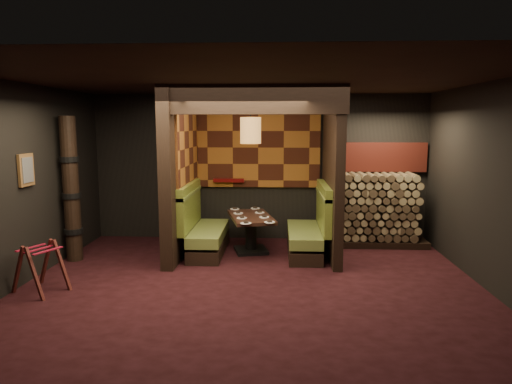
% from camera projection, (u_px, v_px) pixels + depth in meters
% --- Properties ---
extents(floor, '(6.50, 5.50, 0.02)m').
position_uv_depth(floor, '(252.00, 286.00, 6.46)').
color(floor, black).
rests_on(floor, ground).
extents(ceiling, '(6.50, 5.50, 0.02)m').
position_uv_depth(ceiling, '(251.00, 79.00, 6.04)').
color(ceiling, black).
rests_on(ceiling, ground).
extents(wall_back, '(6.50, 0.02, 2.85)m').
position_uv_depth(wall_back, '(260.00, 167.00, 8.98)').
color(wall_back, black).
rests_on(wall_back, ground).
extents(wall_front, '(6.50, 0.02, 2.85)m').
position_uv_depth(wall_front, '(230.00, 233.00, 3.53)').
color(wall_front, black).
rests_on(wall_front, ground).
extents(wall_left, '(0.02, 5.50, 2.85)m').
position_uv_depth(wall_left, '(20.00, 184.00, 6.41)').
color(wall_left, black).
rests_on(wall_left, ground).
extents(wall_right, '(0.02, 5.50, 2.85)m').
position_uv_depth(wall_right, '(494.00, 188.00, 6.10)').
color(wall_right, black).
rests_on(wall_right, ground).
extents(partition_left, '(0.20, 2.20, 2.85)m').
position_uv_depth(partition_left, '(180.00, 173.00, 7.95)').
color(partition_left, black).
rests_on(partition_left, floor).
extents(partition_right, '(0.15, 2.10, 2.85)m').
position_uv_depth(partition_right, '(332.00, 173.00, 7.87)').
color(partition_right, black).
rests_on(partition_right, floor).
extents(header_beam, '(2.85, 0.18, 0.44)m').
position_uv_depth(header_beam, '(252.00, 99.00, 6.77)').
color(header_beam, black).
rests_on(header_beam, partition_left).
extents(tapa_back_panel, '(2.40, 0.06, 1.55)m').
position_uv_depth(tapa_back_panel, '(258.00, 148.00, 8.87)').
color(tapa_back_panel, brown).
rests_on(tapa_back_panel, wall_back).
extents(tapa_side_panel, '(0.04, 1.85, 1.45)m').
position_uv_depth(tapa_side_panel, '(188.00, 148.00, 8.05)').
color(tapa_side_panel, brown).
rests_on(tapa_side_panel, partition_left).
extents(lacquer_shelf, '(0.60, 0.12, 0.07)m').
position_uv_depth(lacquer_shelf, '(229.00, 180.00, 8.94)').
color(lacquer_shelf, '#540909').
rests_on(lacquer_shelf, wall_back).
extents(booth_bench_left, '(0.68, 1.60, 1.14)m').
position_uv_depth(booth_bench_left, '(203.00, 231.00, 8.08)').
color(booth_bench_left, black).
rests_on(booth_bench_left, floor).
extents(booth_bench_right, '(0.68, 1.60, 1.14)m').
position_uv_depth(booth_bench_right, '(310.00, 232.00, 7.99)').
color(booth_bench_right, black).
rests_on(booth_bench_right, floor).
extents(dining_table, '(0.96, 1.38, 0.67)m').
position_uv_depth(dining_table, '(251.00, 228.00, 8.11)').
color(dining_table, black).
rests_on(dining_table, floor).
extents(place_settings, '(0.87, 1.53, 0.03)m').
position_uv_depth(place_settings, '(251.00, 215.00, 8.08)').
color(place_settings, white).
rests_on(place_settings, dining_table).
extents(pendant_lamp, '(0.36, 0.36, 0.91)m').
position_uv_depth(pendant_lamp, '(251.00, 130.00, 7.81)').
color(pendant_lamp, '#9C6830').
rests_on(pendant_lamp, ceiling).
extents(framed_picture, '(0.05, 0.36, 0.46)m').
position_uv_depth(framed_picture, '(26.00, 170.00, 6.48)').
color(framed_picture, brown).
rests_on(framed_picture, wall_left).
extents(luggage_rack, '(0.80, 0.70, 0.73)m').
position_uv_depth(luggage_rack, '(40.00, 266.00, 6.18)').
color(luggage_rack, '#481914').
rests_on(luggage_rack, floor).
extents(totem_column, '(0.31, 0.31, 2.40)m').
position_uv_depth(totem_column, '(71.00, 190.00, 7.52)').
color(totem_column, black).
rests_on(totem_column, floor).
extents(firewood_stack, '(1.73, 0.70, 1.36)m').
position_uv_depth(firewood_stack, '(380.00, 209.00, 8.57)').
color(firewood_stack, black).
rests_on(firewood_stack, floor).
extents(mosaic_header, '(1.83, 0.10, 0.56)m').
position_uv_depth(mosaic_header, '(378.00, 157.00, 8.76)').
color(mosaic_header, maroon).
rests_on(mosaic_header, wall_back).
extents(bay_front_post, '(0.08, 0.08, 2.85)m').
position_uv_depth(bay_front_post, '(336.00, 172.00, 8.12)').
color(bay_front_post, black).
rests_on(bay_front_post, floor).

